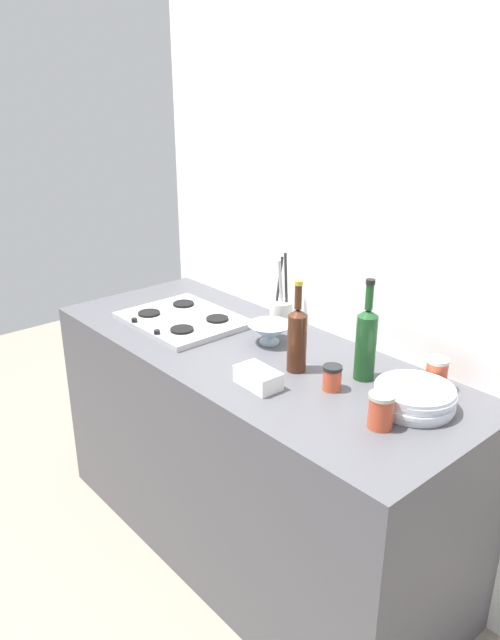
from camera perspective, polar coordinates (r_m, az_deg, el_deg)
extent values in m
plane|color=gray|center=(2.76, 0.00, -20.12)|extent=(6.00, 6.00, 0.00)
cube|color=#4C4C51|center=(2.49, 0.00, -12.33)|extent=(1.80, 0.70, 0.90)
cube|color=white|center=(2.43, 6.78, 4.91)|extent=(1.90, 0.06, 2.29)
cube|color=#B2B2B7|center=(2.54, -6.38, 0.03)|extent=(0.48, 0.40, 0.02)
cylinder|color=black|center=(2.58, -9.55, 0.64)|extent=(0.09, 0.09, 0.01)
cylinder|color=black|center=(2.39, -6.47, -0.90)|extent=(0.09, 0.09, 0.01)
cylinder|color=black|center=(2.67, -6.32, 1.54)|extent=(0.09, 0.09, 0.01)
cylinder|color=black|center=(2.49, -3.12, 0.12)|extent=(0.09, 0.09, 0.01)
cylinder|color=black|center=(2.51, -10.91, -0.01)|extent=(0.02, 0.02, 0.02)
cylinder|color=black|center=(2.37, -8.81, -1.14)|extent=(0.02, 0.02, 0.02)
cylinder|color=white|center=(1.94, 15.19, -7.85)|extent=(0.24, 0.24, 0.01)
cylinder|color=white|center=(1.93, 15.34, -7.58)|extent=(0.24, 0.24, 0.01)
cylinder|color=white|center=(1.92, 15.28, -7.34)|extent=(0.24, 0.24, 0.01)
cylinder|color=white|center=(1.92, 15.27, -6.91)|extent=(0.24, 0.24, 0.01)
cylinder|color=white|center=(1.91, 15.45, -6.65)|extent=(0.24, 0.24, 0.01)
cylinder|color=white|center=(1.91, 15.35, -6.30)|extent=(0.24, 0.24, 0.01)
cylinder|color=#19471E|center=(2.04, 10.89, -2.59)|extent=(0.07, 0.07, 0.23)
cone|color=#19471E|center=(2.00, 11.13, 0.68)|extent=(0.07, 0.07, 0.02)
cylinder|color=#19471E|center=(1.98, 11.25, 2.17)|extent=(0.03, 0.03, 0.09)
cylinder|color=black|center=(1.96, 11.35, 3.57)|extent=(0.03, 0.03, 0.02)
cylinder|color=#472314|center=(2.07, 4.46, -2.20)|extent=(0.07, 0.07, 0.21)
cone|color=#472314|center=(2.03, 4.55, 0.76)|extent=(0.07, 0.07, 0.02)
cylinder|color=#472314|center=(2.01, 4.60, 2.19)|extent=(0.02, 0.02, 0.08)
cylinder|color=gold|center=(2.00, 4.64, 3.54)|extent=(0.03, 0.03, 0.02)
cylinder|color=silver|center=(2.33, 1.88, -2.06)|extent=(0.08, 0.08, 0.01)
cone|color=silver|center=(2.31, 1.89, -1.17)|extent=(0.17, 0.17, 0.07)
cube|color=white|center=(1.99, 0.77, -5.49)|extent=(0.16, 0.10, 0.06)
cylinder|color=silver|center=(2.47, 2.94, 0.59)|extent=(0.09, 0.09, 0.10)
cylinder|color=#262626|center=(2.45, 2.72, 3.16)|extent=(0.01, 0.04, 0.25)
cylinder|color=#B7B7B2|center=(2.44, 2.94, 3.02)|extent=(0.02, 0.04, 0.24)
cylinder|color=#262626|center=(2.44, 3.44, 3.27)|extent=(0.05, 0.03, 0.27)
cylinder|color=#C64C2D|center=(2.05, 17.24, -5.07)|extent=(0.07, 0.07, 0.10)
cylinder|color=beige|center=(2.03, 17.41, -3.68)|extent=(0.07, 0.07, 0.01)
cylinder|color=#C64C2D|center=(1.80, 12.29, -8.56)|extent=(0.07, 0.07, 0.10)
cylinder|color=beige|center=(1.77, 12.43, -7.06)|extent=(0.08, 0.08, 0.01)
cylinder|color=#C64C2D|center=(1.98, 7.78, -5.60)|extent=(0.06, 0.06, 0.07)
cylinder|color=black|center=(1.97, 7.84, -4.51)|extent=(0.06, 0.06, 0.01)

